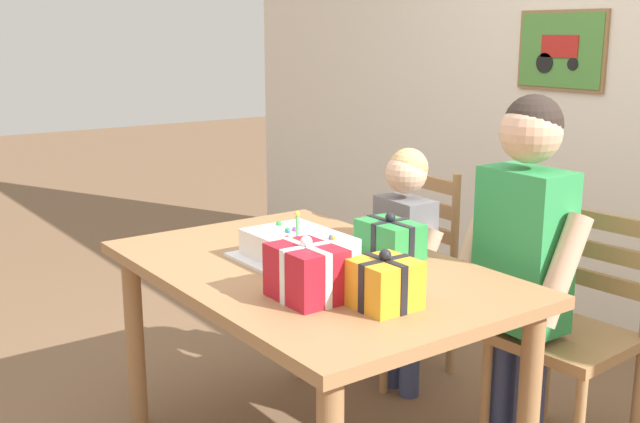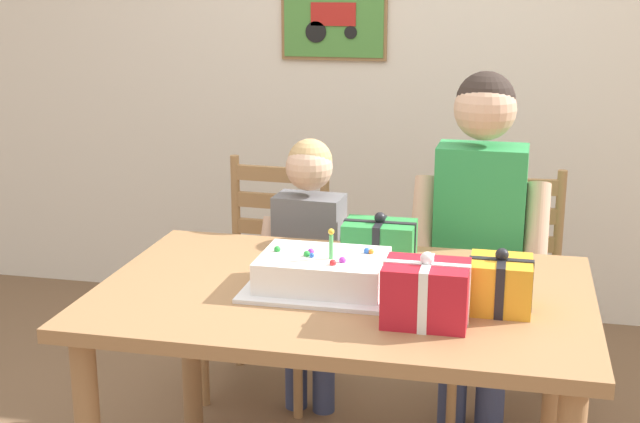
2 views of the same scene
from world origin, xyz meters
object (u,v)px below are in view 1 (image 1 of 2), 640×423
Objects in this scene: child_older at (524,243)px; gift_box_beside_cake at (384,284)px; child_younger at (404,247)px; gift_box_red_large at (390,238)px; dining_table at (311,293)px; birthday_cake at (298,249)px; chair_left at (400,269)px; gift_box_corner_small at (306,273)px; chair_right at (573,332)px.

gift_box_beside_cake is at bearing -82.86° from child_older.
child_older reaches higher than child_younger.
dining_table is at bearing -100.96° from gift_box_red_large.
birthday_cake is at bearing 174.92° from gift_box_beside_cake.
child_younger is (0.21, -0.17, 0.18)m from chair_left.
dining_table is 0.37m from gift_box_corner_small.
dining_table is at bearing -68.57° from child_younger.
child_older is at bearing 50.03° from gift_box_red_large.
dining_table is 1.55× the size of chair_right.
dining_table is at bearing -119.31° from chair_right.
gift_box_red_large is at bearing -129.97° from child_older.
child_younger is (-0.70, 0.71, -0.17)m from gift_box_beside_cake.
gift_box_corner_small reaches higher than birthday_cake.
gift_box_corner_small is 0.17× the size of child_older.
chair_right is (0.20, 1.02, -0.36)m from gift_box_corner_small.
birthday_cake is 2.50× the size of gift_box_beside_cake.
gift_box_red_large is 0.75m from chair_right.
dining_table is 0.96m from chair_left.
child_younger reaches higher than chair_left.
dining_table is 0.16m from birthday_cake.
chair_left is at bearing 119.36° from dining_table.
gift_box_red_large is at bearing 137.43° from gift_box_beside_cake.
chair_right is 0.87× the size of child_younger.
birthday_cake is at bearing -121.91° from chair_right.
chair_left is 0.87× the size of child_younger.
chair_left is at bearing 125.25° from gift_box_corner_small.
child_younger is at bearing 111.43° from dining_table.
chair_left and chair_right have the same top height.
dining_table is 0.48m from gift_box_beside_cake.
gift_box_corner_small is at bearing -101.30° from chair_right.
chair_right is (0.02, 0.88, -0.35)m from gift_box_beside_cake.
child_younger reaches higher than gift_box_red_large.
child_older is 1.24× the size of child_younger.
child_older reaches higher than birthday_cake.
gift_box_corner_small is (0.20, -0.50, 0.02)m from gift_box_red_large.
chair_right is (0.46, 0.82, -0.18)m from dining_table.
birthday_cake is 0.78m from child_older.
dining_table is 1.08× the size of child_older.
gift_box_red_large is 0.18× the size of child_older.
dining_table is at bearing -60.64° from chair_left.
gift_box_corner_small reaches higher than chair_right.
child_older is (-0.09, 0.71, -0.02)m from gift_box_beside_cake.
chair_left is 0.90m from child_older.
chair_left is at bearing 115.94° from birthday_cake.
birthday_cake is 0.71m from child_younger.
dining_table is 6.33× the size of gift_box_corner_small.
gift_box_corner_small reaches higher than gift_box_beside_cake.
child_younger is at bearing 131.54° from gift_box_red_large.
dining_table is 0.76m from child_older.
gift_box_corner_small is 1.30m from chair_left.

